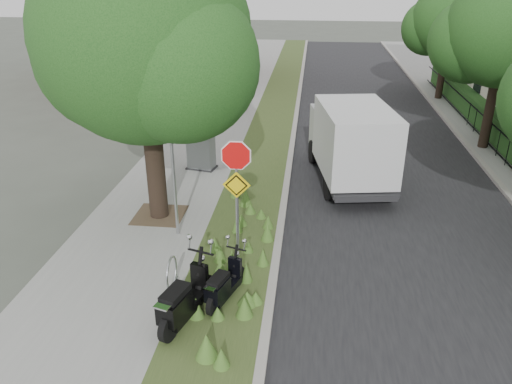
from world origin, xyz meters
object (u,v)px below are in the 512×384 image
Objects in this scene: scooter_far at (222,289)px; scooter_near at (181,306)px; sign_assembly at (236,178)px; box_truck at (351,139)px; utility_cabinet at (201,151)px.

scooter_near is at bearing -131.45° from scooter_far.
sign_assembly is 6.36m from box_truck.
sign_assembly is 0.61× the size of box_truck.
utility_cabinet is at bearing 105.24° from scooter_far.
scooter_far is at bearing -112.71° from box_truck.
sign_assembly is 2.08× the size of scooter_far.
scooter_near is at bearing -80.54° from utility_cabinet.
sign_assembly reaches higher than scooter_near.
scooter_far is (-0.09, -1.63, -1.84)m from sign_assembly.
scooter_near is at bearing -107.79° from sign_assembly.
scooter_far is at bearing 48.55° from scooter_near.
utility_cabinet is at bearing 175.83° from box_truck.
scooter_near is 1.02m from scooter_far.
sign_assembly reaches higher than box_truck.
box_truck is at bearing 67.29° from scooter_far.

